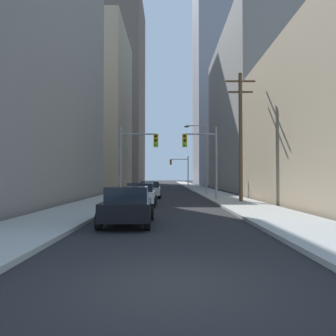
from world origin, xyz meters
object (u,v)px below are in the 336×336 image
object	(u,v)px
sedan_white	(141,194)
sedan_silver	(150,190)
traffic_signal_near_left	(136,151)
sedan_black	(127,205)
traffic_signal_far_right	(180,166)
traffic_signal_near_right	(201,151)

from	to	relation	value
sedan_white	sedan_silver	xyz separation A→B (m)	(0.14, 8.74, 0.00)
sedan_silver	sedan_white	bearing A→B (deg)	-90.92
sedan_silver	traffic_signal_near_left	bearing A→B (deg)	-105.23
sedan_black	sedan_silver	size ratio (longest dim) A/B	1.00
sedan_white	traffic_signal_far_right	xyz separation A→B (m)	(4.13, 43.49, 3.26)
sedan_silver	traffic_signal_far_right	bearing A→B (deg)	83.45
sedan_white	traffic_signal_far_right	world-z (taller)	traffic_signal_far_right
traffic_signal_near_left	traffic_signal_near_right	world-z (taller)	same
sedan_white	traffic_signal_near_right	distance (m)	7.70
sedan_silver	traffic_signal_near_left	xyz separation A→B (m)	(-0.92, -3.39, 3.24)
sedan_silver	traffic_signal_near_right	xyz separation A→B (m)	(4.36, -3.39, 3.22)
traffic_signal_near_left	traffic_signal_far_right	distance (m)	38.45
sedan_black	sedan_silver	world-z (taller)	same
sedan_white	sedan_silver	distance (m)	8.74
sedan_black	traffic_signal_near_left	world-z (taller)	traffic_signal_near_left
sedan_silver	traffic_signal_near_left	distance (m)	4.78
sedan_black	traffic_signal_near_left	bearing A→B (deg)	93.89
sedan_black	traffic_signal_near_right	distance (m)	14.87
sedan_black	sedan_silver	xyz separation A→B (m)	(-0.02, 17.23, 0.00)
traffic_signal_near_left	traffic_signal_near_right	bearing A→B (deg)	-0.00
sedan_silver	traffic_signal_near_right	distance (m)	6.39
sedan_silver	traffic_signal_near_right	bearing A→B (deg)	-37.82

